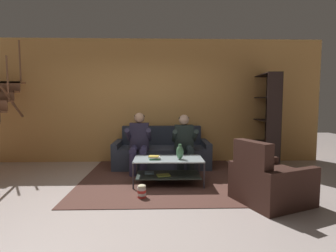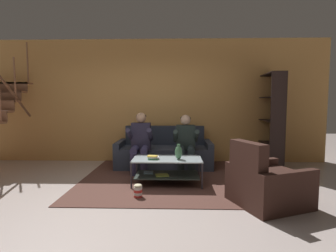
{
  "view_description": "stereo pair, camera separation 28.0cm",
  "coord_description": "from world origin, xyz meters",
  "px_view_note": "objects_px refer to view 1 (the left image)",
  "views": [
    {
      "loc": [
        0.38,
        -3.84,
        1.4
      ],
      "look_at": [
        0.51,
        0.96,
        0.98
      ],
      "focal_mm": 28.0,
      "sensor_mm": 36.0,
      "label": 1
    },
    {
      "loc": [
        0.66,
        -3.84,
        1.4
      ],
      "look_at": [
        0.51,
        0.96,
        0.98
      ],
      "focal_mm": 28.0,
      "sensor_mm": 36.0,
      "label": 2
    }
  ],
  "objects_px": {
    "coffee_table": "(168,167)",
    "book_stack": "(154,158)",
    "bookshelf": "(267,132)",
    "popcorn_tub": "(142,191)",
    "person_seated_left": "(139,140)",
    "armchair": "(270,182)",
    "couch": "(162,153)",
    "person_seated_right": "(184,141)",
    "vase": "(180,152)"
  },
  "relations": [
    {
      "from": "person_seated_left",
      "to": "person_seated_right",
      "type": "xyz_separation_m",
      "value": [
        0.91,
        -0.0,
        -0.02
      ]
    },
    {
      "from": "popcorn_tub",
      "to": "couch",
      "type": "bearing_deg",
      "value": 81.28
    },
    {
      "from": "coffee_table",
      "to": "armchair",
      "type": "relative_size",
      "value": 1.04
    },
    {
      "from": "vase",
      "to": "couch",
      "type": "bearing_deg",
      "value": 102.64
    },
    {
      "from": "coffee_table",
      "to": "vase",
      "type": "relative_size",
      "value": 4.57
    },
    {
      "from": "coffee_table",
      "to": "armchair",
      "type": "xyz_separation_m",
      "value": [
        1.41,
        -0.9,
        -0.01
      ]
    },
    {
      "from": "person_seated_left",
      "to": "vase",
      "type": "relative_size",
      "value": 4.67
    },
    {
      "from": "couch",
      "to": "popcorn_tub",
      "type": "bearing_deg",
      "value": -98.72
    },
    {
      "from": "person_seated_left",
      "to": "book_stack",
      "type": "height_order",
      "value": "person_seated_left"
    },
    {
      "from": "armchair",
      "to": "bookshelf",
      "type": "bearing_deg",
      "value": 69.06
    },
    {
      "from": "person_seated_left",
      "to": "bookshelf",
      "type": "height_order",
      "value": "bookshelf"
    },
    {
      "from": "person_seated_left",
      "to": "armchair",
      "type": "height_order",
      "value": "person_seated_left"
    },
    {
      "from": "couch",
      "to": "book_stack",
      "type": "bearing_deg",
      "value": -95.49
    },
    {
      "from": "coffee_table",
      "to": "bookshelf",
      "type": "bearing_deg",
      "value": 30.98
    },
    {
      "from": "couch",
      "to": "popcorn_tub",
      "type": "xyz_separation_m",
      "value": [
        -0.3,
        -1.97,
        -0.19
      ]
    },
    {
      "from": "person_seated_right",
      "to": "couch",
      "type": "bearing_deg",
      "value": 130.16
    },
    {
      "from": "bookshelf",
      "to": "couch",
      "type": "bearing_deg",
      "value": -178.21
    },
    {
      "from": "person_seated_left",
      "to": "armchair",
      "type": "xyz_separation_m",
      "value": [
        1.97,
        -1.66,
        -0.37
      ]
    },
    {
      "from": "couch",
      "to": "coffee_table",
      "type": "relative_size",
      "value": 1.75
    },
    {
      "from": "person_seated_right",
      "to": "armchair",
      "type": "relative_size",
      "value": 1.03
    },
    {
      "from": "person_seated_right",
      "to": "popcorn_tub",
      "type": "bearing_deg",
      "value": -117.86
    },
    {
      "from": "person_seated_left",
      "to": "armchair",
      "type": "distance_m",
      "value": 2.6
    },
    {
      "from": "vase",
      "to": "coffee_table",
      "type": "bearing_deg",
      "value": 162.37
    },
    {
      "from": "couch",
      "to": "coffee_table",
      "type": "bearing_deg",
      "value": -85.61
    },
    {
      "from": "coffee_table",
      "to": "book_stack",
      "type": "xyz_separation_m",
      "value": [
        -0.23,
        -0.07,
        0.18
      ]
    },
    {
      "from": "person_seated_left",
      "to": "book_stack",
      "type": "bearing_deg",
      "value": -68.53
    },
    {
      "from": "book_stack",
      "to": "bookshelf",
      "type": "distance_m",
      "value": 2.9
    },
    {
      "from": "coffee_table",
      "to": "book_stack",
      "type": "distance_m",
      "value": 0.3
    },
    {
      "from": "armchair",
      "to": "popcorn_tub",
      "type": "distance_m",
      "value": 1.84
    },
    {
      "from": "couch",
      "to": "bookshelf",
      "type": "height_order",
      "value": "bookshelf"
    },
    {
      "from": "coffee_table",
      "to": "person_seated_right",
      "type": "bearing_deg",
      "value": 64.71
    },
    {
      "from": "vase",
      "to": "book_stack",
      "type": "xyz_separation_m",
      "value": [
        -0.44,
        -0.0,
        -0.09
      ]
    },
    {
      "from": "book_stack",
      "to": "armchair",
      "type": "xyz_separation_m",
      "value": [
        1.64,
        -0.83,
        -0.19
      ]
    },
    {
      "from": "couch",
      "to": "person_seated_right",
      "type": "height_order",
      "value": "person_seated_right"
    },
    {
      "from": "couch",
      "to": "person_seated_right",
      "type": "xyz_separation_m",
      "value": [
        0.46,
        -0.54,
        0.35
      ]
    },
    {
      "from": "vase",
      "to": "armchair",
      "type": "height_order",
      "value": "armchair"
    },
    {
      "from": "coffee_table",
      "to": "popcorn_tub",
      "type": "distance_m",
      "value": 0.81
    },
    {
      "from": "couch",
      "to": "person_seated_right",
      "type": "distance_m",
      "value": 0.79
    },
    {
      "from": "couch",
      "to": "person_seated_left",
      "type": "distance_m",
      "value": 0.79
    },
    {
      "from": "bookshelf",
      "to": "popcorn_tub",
      "type": "height_order",
      "value": "bookshelf"
    },
    {
      "from": "person_seated_right",
      "to": "popcorn_tub",
      "type": "distance_m",
      "value": 1.71
    },
    {
      "from": "armchair",
      "to": "vase",
      "type": "bearing_deg",
      "value": 145.35
    },
    {
      "from": "vase",
      "to": "bookshelf",
      "type": "bearing_deg",
      "value": 34.66
    },
    {
      "from": "bookshelf",
      "to": "popcorn_tub",
      "type": "relative_size",
      "value": 9.96
    },
    {
      "from": "book_stack",
      "to": "popcorn_tub",
      "type": "distance_m",
      "value": 0.74
    },
    {
      "from": "couch",
      "to": "coffee_table",
      "type": "distance_m",
      "value": 1.3
    },
    {
      "from": "person_seated_right",
      "to": "book_stack",
      "type": "bearing_deg",
      "value": -125.51
    },
    {
      "from": "person_seated_left",
      "to": "popcorn_tub",
      "type": "relative_size",
      "value": 5.91
    },
    {
      "from": "vase",
      "to": "armchair",
      "type": "relative_size",
      "value": 0.23
    },
    {
      "from": "popcorn_tub",
      "to": "coffee_table",
      "type": "bearing_deg",
      "value": 59.42
    }
  ]
}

